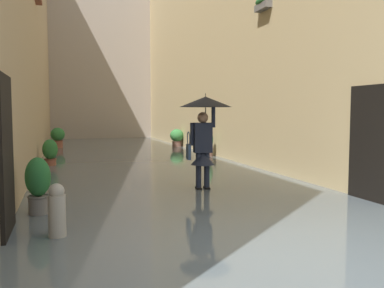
{
  "coord_description": "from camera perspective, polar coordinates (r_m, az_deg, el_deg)",
  "views": [
    {
      "loc": [
        2.32,
        3.97,
        1.7
      ],
      "look_at": [
        -0.2,
        -4.03,
        1.05
      ],
      "focal_mm": 38.27,
      "sensor_mm": 36.0,
      "label": 1
    }
  ],
  "objects": [
    {
      "name": "building_facade_left",
      "position": [
        16.63,
        5.42,
        15.69
      ],
      "size": [
        2.04,
        26.15,
        9.9
      ],
      "color": "tan",
      "rests_on": "ground_plane"
    },
    {
      "name": "building_facade_far",
      "position": [
        27.39,
        -12.71,
        12.35
      ],
      "size": [
        9.79,
        1.8,
        11.02
      ],
      "primitive_type": "cube",
      "color": "#A89989",
      "rests_on": "ground_plane"
    },
    {
      "name": "potted_plant_far_right",
      "position": [
        19.7,
        -18.21,
        0.95
      ],
      "size": [
        0.63,
        0.63,
        0.99
      ],
      "color": "brown",
      "rests_on": "ground_plane"
    },
    {
      "name": "potted_plant_mid_right",
      "position": [
        13.32,
        -19.16,
        -1.08
      ],
      "size": [
        0.46,
        0.46,
        0.87
      ],
      "color": "brown",
      "rests_on": "ground_plane"
    },
    {
      "name": "potted_plant_mid_left",
      "position": [
        15.1,
        2.35,
        0.01
      ],
      "size": [
        0.33,
        0.33,
        1.01
      ],
      "color": "brown",
      "rests_on": "ground_plane"
    },
    {
      "name": "mooring_bollard",
      "position": [
        5.72,
        -18.3,
        -9.06
      ],
      "size": [
        0.23,
        0.23,
        0.77
      ],
      "color": "gray",
      "rests_on": "ground_plane"
    },
    {
      "name": "flood_water",
      "position": [
        15.32,
        -8.63,
        -1.85
      ],
      "size": [
        6.99,
        28.15,
        0.06
      ],
      "primitive_type": "cube",
      "color": "#515B60",
      "rests_on": "ground_plane"
    },
    {
      "name": "potted_plant_near_right",
      "position": [
        7.03,
        -20.66,
        -5.38
      ],
      "size": [
        0.4,
        0.4,
        0.98
      ],
      "color": "#66605B",
      "rests_on": "ground_plane"
    },
    {
      "name": "person_wading",
      "position": [
        8.66,
        1.72,
        3.25
      ],
      "size": [
        1.11,
        1.11,
        2.1
      ],
      "color": "black",
      "rests_on": "ground_plane"
    },
    {
      "name": "ground_plane",
      "position": [
        15.32,
        -8.63,
        -1.97
      ],
      "size": [
        60.0,
        60.0,
        0.0
      ],
      "primitive_type": "plane",
      "color": "#605B56"
    },
    {
      "name": "potted_plant_near_left",
      "position": [
        19.47,
        -2.14,
        0.95
      ],
      "size": [
        0.64,
        0.64,
        0.9
      ],
      "color": "brown",
      "rests_on": "ground_plane"
    }
  ]
}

